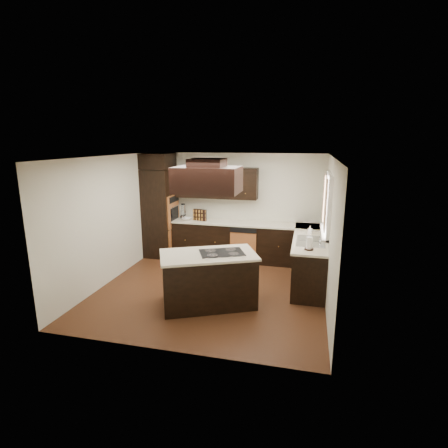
{
  "coord_description": "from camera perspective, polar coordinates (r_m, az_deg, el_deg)",
  "views": [
    {
      "loc": [
        1.7,
        -6.01,
        2.78
      ],
      "look_at": [
        0.1,
        0.6,
        1.15
      ],
      "focal_mm": 28.0,
      "sensor_mm": 36.0,
      "label": 1
    }
  ],
  "objects": [
    {
      "name": "base_cabinets_back",
      "position": [
        8.33,
        1.52,
        -2.85
      ],
      "size": [
        2.93,
        0.6,
        0.88
      ],
      "primitive_type": "cube",
      "color": "black",
      "rests_on": "floor"
    },
    {
      "name": "hood_duct",
      "position": [
        5.7,
        -2.77,
        9.98
      ],
      "size": [
        0.55,
        0.5,
        0.13
      ],
      "primitive_type": "cube",
      "color": "black",
      "rests_on": "ceiling"
    },
    {
      "name": "countertop_right",
      "position": [
        7.16,
        13.8,
        -2.14
      ],
      "size": [
        0.63,
        2.4,
        0.04
      ],
      "primitive_type": "cube",
      "color": "beige",
      "rests_on": "base_cabinets_right"
    },
    {
      "name": "curtain_right",
      "position": [
        7.07,
        15.99,
        4.16
      ],
      "size": [
        0.02,
        0.34,
        0.9
      ],
      "primitive_type": "cube",
      "color": "beige",
      "rests_on": "wall_right"
    },
    {
      "name": "dishwasher_front",
      "position": [
        8.01,
        3.12,
        -3.87
      ],
      "size": [
        0.6,
        0.05,
        0.72
      ],
      "primitive_type": "cube",
      "color": "#BD6C37",
      "rests_on": "floor"
    },
    {
      "name": "window_frame",
      "position": [
        6.67,
        16.6,
        3.15
      ],
      "size": [
        0.06,
        1.32,
        1.12
      ],
      "primitive_type": "cube",
      "color": "white",
      "rests_on": "wall_right"
    },
    {
      "name": "ceiling",
      "position": [
        6.26,
        -2.23,
        10.98
      ],
      "size": [
        4.2,
        4.2,
        0.02
      ],
      "primitive_type": "cube",
      "color": "silver",
      "rests_on": "ground"
    },
    {
      "name": "blender_base",
      "position": [
        8.52,
        -6.65,
        1.11
      ],
      "size": [
        0.15,
        0.15,
        0.1
      ],
      "primitive_type": "cylinder",
      "color": "silver",
      "rests_on": "countertop_back"
    },
    {
      "name": "mixing_bowl",
      "position": [
        8.43,
        -6.09,
        0.84
      ],
      "size": [
        0.24,
        0.24,
        0.06
      ],
      "primitive_type": "imported",
      "rotation": [
        0.0,
        0.0,
        -0.06
      ],
      "color": "white",
      "rests_on": "countertop_back"
    },
    {
      "name": "oven_column",
      "position": [
        8.64,
        -10.42,
        1.77
      ],
      "size": [
        0.65,
        0.75,
        2.12
      ],
      "primitive_type": "cube",
      "color": "black",
      "rests_on": "floor"
    },
    {
      "name": "curtain_left",
      "position": [
        6.24,
        16.25,
        2.96
      ],
      "size": [
        0.02,
        0.34,
        0.9
      ],
      "primitive_type": "cube",
      "color": "beige",
      "rests_on": "wall_right"
    },
    {
      "name": "wall_front",
      "position": [
        4.53,
        -9.42,
        -6.5
      ],
      "size": [
        4.2,
        0.02,
        2.5
      ],
      "primitive_type": "cube",
      "color": "beige",
      "rests_on": "ground"
    },
    {
      "name": "base_cabinets_right",
      "position": [
        7.3,
        13.72,
        -5.63
      ],
      "size": [
        0.6,
        2.4,
        0.88
      ],
      "primitive_type": "cube",
      "color": "black",
      "rests_on": "floor"
    },
    {
      "name": "range_hood",
      "position": [
        5.73,
        -2.74,
        7.23
      ],
      "size": [
        1.05,
        0.72,
        0.42
      ],
      "primitive_type": "cube",
      "color": "black",
      "rests_on": "ceiling"
    },
    {
      "name": "cooktop",
      "position": [
        5.95,
        -0.36,
        -4.68
      ],
      "size": [
        0.87,
        0.75,
        0.01
      ],
      "primitive_type": "cube",
      "rotation": [
        0.0,
        0.0,
        0.43
      ],
      "color": "black",
      "rests_on": "island_top"
    },
    {
      "name": "island",
      "position": [
        6.09,
        -2.54,
        -9.16
      ],
      "size": [
        1.76,
        1.42,
        0.88
      ],
      "primitive_type": "cube",
      "rotation": [
        0.0,
        0.0,
        0.43
      ],
      "color": "black",
      "rests_on": "floor"
    },
    {
      "name": "soap_bottle",
      "position": [
        7.32,
        13.86,
        -0.95
      ],
      "size": [
        0.09,
        0.1,
        0.17
      ],
      "primitive_type": "imported",
      "rotation": [
        0.0,
        0.0,
        -0.24
      ],
      "color": "white",
      "rests_on": "countertop_right"
    },
    {
      "name": "sink_rim",
      "position": [
        6.82,
        13.93,
        -2.73
      ],
      "size": [
        0.52,
        0.84,
        0.01
      ],
      "primitive_type": "cube",
      "color": "silver",
      "rests_on": "countertop_right"
    },
    {
      "name": "countertop_back",
      "position": [
        8.19,
        1.51,
        0.21
      ],
      "size": [
        2.93,
        0.63,
        0.04
      ],
      "primitive_type": "cube",
      "color": "beige",
      "rests_on": "base_cabinets_back"
    },
    {
      "name": "spice_rack",
      "position": [
        8.33,
        -3.96,
        1.49
      ],
      "size": [
        0.34,
        0.16,
        0.27
      ],
      "primitive_type": "cube",
      "rotation": [
        0.0,
        0.0,
        -0.24
      ],
      "color": "black",
      "rests_on": "countertop_back"
    },
    {
      "name": "island_top",
      "position": [
        5.92,
        -2.59,
        -5.05
      ],
      "size": [
        1.83,
        1.49,
        0.04
      ],
      "primitive_type": "cube",
      "rotation": [
        0.0,
        0.0,
        0.43
      ],
      "color": "beige",
      "rests_on": "island"
    },
    {
      "name": "wall_right",
      "position": [
        6.22,
        16.95,
        -1.38
      ],
      "size": [
        0.02,
        4.2,
        2.5
      ],
      "primitive_type": "cube",
      "color": "beige",
      "rests_on": "ground"
    },
    {
      "name": "paper_towel",
      "position": [
        6.26,
        13.75,
        -3.12
      ],
      "size": [
        0.13,
        0.13,
        0.23
      ],
      "primitive_type": "cylinder",
      "rotation": [
        0.0,
        0.0,
        0.25
      ],
      "color": "white",
      "rests_on": "countertop_right"
    },
    {
      "name": "wall_back",
      "position": [
        8.44,
        1.76,
        3.03
      ],
      "size": [
        4.2,
        0.02,
        2.5
      ],
      "primitive_type": "cube",
      "color": "beige",
      "rests_on": "ground"
    },
    {
      "name": "upper_cabinets",
      "position": [
        8.28,
        -1.4,
        6.75
      ],
      "size": [
        2.0,
        0.34,
        0.72
      ],
      "primitive_type": "cube",
      "color": "black",
      "rests_on": "wall_back"
    },
    {
      "name": "floor",
      "position": [
        6.85,
        -2.03,
        -10.59
      ],
      "size": [
        4.2,
        4.2,
        0.02
      ],
      "primitive_type": "cube",
      "color": "brown",
      "rests_on": "ground"
    },
    {
      "name": "wall_left",
      "position": [
        7.28,
        -18.32,
        0.65
      ],
      "size": [
        0.02,
        4.2,
        2.5
      ],
      "primitive_type": "cube",
      "color": "beige",
      "rests_on": "ground"
    },
    {
      "name": "window_pane",
      "position": [
        6.67,
        16.84,
        3.13
      ],
      "size": [
        0.0,
        1.2,
        1.0
      ],
      "primitive_type": "cube",
      "color": "white",
      "rests_on": "wall_right"
    },
    {
      "name": "wall_oven_face",
      "position": [
        8.49,
        -8.27,
        2.06
      ],
      "size": [
        0.05,
        0.62,
        0.78
      ],
      "primitive_type": "cube",
      "color": "#BD6C37",
      "rests_on": "oven_column"
    },
    {
      "name": "blender_pitcher",
      "position": [
        8.48,
        -6.69,
        2.3
      ],
      "size": [
        0.13,
        0.13,
        0.26
      ],
      "primitive_type": "cone",
      "color": "silver",
      "rests_on": "blender_base"
    }
  ]
}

